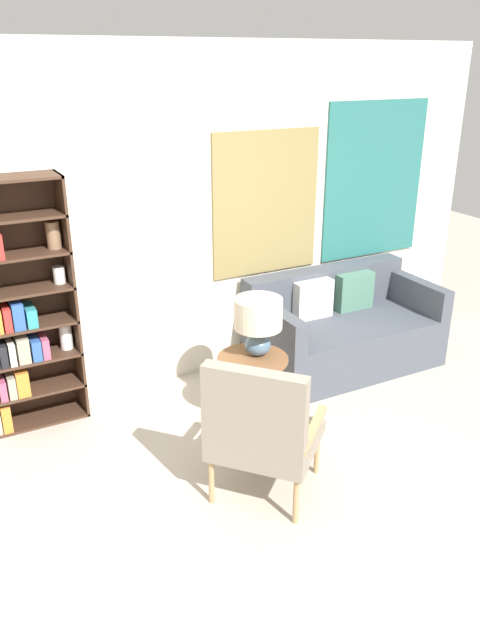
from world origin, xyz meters
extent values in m
plane|color=#B2A899|center=(0.00, 0.00, 0.00)|extent=(14.00, 14.00, 0.00)
cube|color=silver|center=(0.00, 2.03, 1.35)|extent=(6.40, 0.06, 2.70)
cube|color=olive|center=(1.03, 1.99, 1.43)|extent=(1.00, 0.02, 1.20)
cube|color=#286B66|center=(2.17, 1.99, 1.52)|extent=(1.08, 0.02, 1.40)
cube|color=#422B1E|center=(-0.69, 1.85, 0.92)|extent=(0.02, 0.30, 1.84)
cube|color=#422B1E|center=(-1.10, 1.85, 0.01)|extent=(0.84, 0.30, 0.02)
cube|color=#422B1E|center=(-1.10, 2.00, 0.92)|extent=(0.84, 0.01, 1.84)
cube|color=#422B1E|center=(-1.10, 1.85, 0.27)|extent=(0.84, 0.30, 0.02)
cube|color=orange|center=(-1.28, 1.81, 0.13)|extent=(0.07, 0.19, 0.21)
cube|color=#422B1E|center=(-1.10, 1.85, 0.53)|extent=(0.84, 0.30, 0.02)
cube|color=#B24C6B|center=(-1.27, 1.80, 0.36)|extent=(0.05, 0.17, 0.15)
cube|color=gray|center=(-1.21, 1.83, 0.36)|extent=(0.05, 0.24, 0.17)
cube|color=orange|center=(-1.13, 1.81, 0.38)|extent=(0.09, 0.20, 0.19)
cube|color=#422B1E|center=(-1.10, 1.85, 0.79)|extent=(0.84, 0.30, 0.02)
cube|color=black|center=(-1.23, 1.82, 0.62)|extent=(0.05, 0.22, 0.17)
cube|color=silver|center=(-1.17, 1.83, 0.62)|extent=(0.05, 0.24, 0.17)
cube|color=gray|center=(-1.09, 1.82, 0.64)|extent=(0.08, 0.22, 0.19)
cube|color=#2D56A8|center=(-1.01, 1.80, 0.62)|extent=(0.07, 0.17, 0.15)
cube|color=#B24C6B|center=(-0.94, 1.81, 0.62)|extent=(0.05, 0.20, 0.15)
cylinder|color=white|center=(-0.77, 1.85, 0.64)|extent=(0.09, 0.09, 0.19)
cube|color=#422B1E|center=(-1.10, 1.85, 1.05)|extent=(0.84, 0.30, 0.02)
cube|color=red|center=(-1.17, 1.83, 0.89)|extent=(0.05, 0.24, 0.17)
cube|color=#2D56A8|center=(-1.09, 1.84, 0.90)|extent=(0.08, 0.25, 0.20)
cube|color=teal|center=(-1.01, 1.82, 0.87)|extent=(0.07, 0.22, 0.14)
cube|color=#422B1E|center=(-1.10, 1.85, 1.31)|extent=(0.84, 0.30, 0.02)
cylinder|color=white|center=(-0.76, 1.85, 1.12)|extent=(0.08, 0.08, 0.12)
cube|color=#422B1E|center=(-1.10, 1.85, 1.57)|extent=(0.84, 0.30, 0.02)
cylinder|color=#8C6B4C|center=(-0.77, 1.85, 1.42)|extent=(0.10, 0.10, 0.19)
cylinder|color=tan|center=(0.46, 0.30, 0.16)|extent=(0.04, 0.04, 0.32)
cylinder|color=tan|center=(0.10, 0.70, 0.16)|extent=(0.04, 0.04, 0.32)
cylinder|color=tan|center=(0.08, -0.05, 0.16)|extent=(0.04, 0.04, 0.32)
cylinder|color=tan|center=(-0.28, 0.35, 0.16)|extent=(0.04, 0.04, 0.32)
cube|color=gray|center=(0.09, 0.33, 0.36)|extent=(0.86, 0.86, 0.08)
cube|color=gray|center=(-0.09, 0.16, 0.68)|extent=(0.49, 0.53, 0.57)
cube|color=tan|center=(0.28, 0.11, 0.50)|extent=(0.43, 0.40, 0.04)
cube|color=tan|center=(-0.10, 0.54, 0.50)|extent=(0.43, 0.40, 0.04)
cube|color=#474C56|center=(1.58, 1.51, 0.22)|extent=(1.62, 0.88, 0.43)
cube|color=#474C56|center=(1.58, 1.85, 0.63)|extent=(1.62, 0.20, 0.38)
cube|color=#474C56|center=(0.83, 1.51, 0.57)|extent=(0.12, 0.88, 0.27)
cube|color=#474C56|center=(2.33, 1.51, 0.57)|extent=(0.12, 0.88, 0.27)
cube|color=beige|center=(1.36, 1.70, 0.60)|extent=(0.36, 0.12, 0.34)
cube|color=#4C7A66|center=(1.81, 1.70, 0.60)|extent=(0.36, 0.12, 0.34)
cylinder|color=brown|center=(0.41, 1.08, 0.51)|extent=(0.53, 0.53, 0.02)
cylinder|color=brown|center=(0.41, 1.24, 0.25)|extent=(0.03, 0.03, 0.50)
cylinder|color=brown|center=(0.27, 1.00, 0.25)|extent=(0.03, 0.03, 0.50)
cylinder|color=brown|center=(0.55, 1.00, 0.25)|extent=(0.03, 0.03, 0.50)
ellipsoid|color=slate|center=(0.47, 1.11, 0.60)|extent=(0.19, 0.19, 0.16)
cylinder|color=tan|center=(0.47, 1.11, 0.71)|extent=(0.02, 0.02, 0.06)
cylinder|color=beige|center=(0.47, 1.11, 0.85)|extent=(0.35, 0.35, 0.23)
camera|label=1|loc=(-1.60, -2.51, 2.57)|focal=35.00mm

